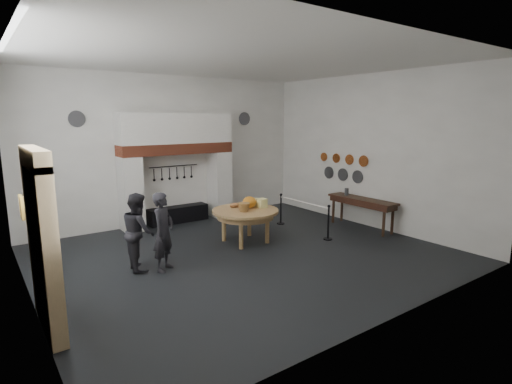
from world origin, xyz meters
TOP-DOWN VIEW (x-y plane):
  - floor at (0.00, 0.00)m, footprint 9.00×8.00m
  - ceiling at (0.00, 0.00)m, footprint 9.00×8.00m
  - wall_back at (0.00, 4.00)m, footprint 9.00×0.02m
  - wall_front at (0.00, -4.00)m, footprint 9.00×0.02m
  - wall_left at (-4.50, 0.00)m, footprint 0.02×8.00m
  - wall_right at (4.50, 0.00)m, footprint 0.02×8.00m
  - chimney_pier_left at (-1.48, 3.65)m, footprint 0.55×0.70m
  - chimney_pier_right at (1.48, 3.65)m, footprint 0.55×0.70m
  - hearth_brick_band at (0.00, 3.65)m, footprint 3.50×0.72m
  - chimney_hood at (0.00, 3.65)m, footprint 3.50×0.70m
  - iron_range at (0.00, 3.72)m, footprint 1.90×0.45m
  - utensil_rail at (0.00, 3.92)m, footprint 1.60×0.02m
  - door_recess at (-4.47, -1.00)m, footprint 0.04×1.10m
  - door_jamb_near at (-4.38, -1.70)m, footprint 0.22×0.30m
  - door_jamb_far at (-4.38, -0.30)m, footprint 0.22×0.30m
  - door_lintel at (-4.38, -1.00)m, footprint 0.22×1.70m
  - wall_plaque at (-4.45, 0.80)m, footprint 0.05×0.34m
  - work_table at (0.56, 0.79)m, footprint 2.09×2.09m
  - pumpkin at (0.76, 0.89)m, footprint 0.36×0.36m
  - cheese_block_big at (1.06, 0.74)m, footprint 0.22×0.22m
  - cheese_block_small at (1.04, 1.04)m, footprint 0.18×0.18m
  - wicker_basket at (0.41, 0.64)m, footprint 0.39×0.39m
  - bread_loaf at (0.46, 1.14)m, footprint 0.31×0.18m
  - visitor_near at (-1.96, 0.19)m, footprint 0.74×0.71m
  - visitor_far at (-2.36, 0.59)m, footprint 0.74×0.89m
  - side_table at (4.10, -0.10)m, footprint 0.55×2.20m
  - pewter_jug at (4.10, 0.50)m, footprint 0.12×0.12m
  - copper_pan_a at (4.46, 0.20)m, footprint 0.03×0.34m
  - copper_pan_b at (4.46, 0.75)m, footprint 0.03×0.32m
  - copper_pan_c at (4.46, 1.30)m, footprint 0.03×0.30m
  - copper_pan_d at (4.46, 1.85)m, footprint 0.03×0.28m
  - pewter_plate_left at (4.46, 0.40)m, footprint 0.03×0.40m
  - pewter_plate_mid at (4.46, 1.00)m, footprint 0.03×0.40m
  - pewter_plate_right at (4.46, 1.60)m, footprint 0.03×0.40m
  - pewter_plate_back_left at (-2.70, 3.96)m, footprint 0.44×0.03m
  - pewter_plate_back_right at (2.70, 3.96)m, footprint 0.44×0.03m
  - barrier_post_near at (2.47, -0.34)m, footprint 0.05×0.05m
  - barrier_post_far at (2.47, 1.66)m, footprint 0.05×0.05m
  - barrier_rope at (2.47, 0.66)m, footprint 0.04×2.00m

SIDE VIEW (x-z plane):
  - floor at x=0.00m, z-range -0.01..0.01m
  - iron_range at x=0.00m, z-range 0.00..0.50m
  - barrier_post_near at x=2.47m, z-range 0.00..0.90m
  - barrier_post_far at x=2.47m, z-range 0.00..0.90m
  - visitor_far at x=-2.36m, z-range 0.00..1.67m
  - work_table at x=0.56m, z-range 0.80..0.88m
  - visitor_near at x=-1.96m, z-range 0.00..1.70m
  - barrier_rope at x=2.47m, z-range 0.83..0.87m
  - side_table at x=4.10m, z-range 0.84..0.90m
  - bread_loaf at x=0.46m, z-range 0.87..1.01m
  - cheese_block_small at x=1.04m, z-range 0.88..1.07m
  - wicker_basket at x=0.41m, z-range 0.88..1.09m
  - cheese_block_big at x=1.06m, z-range 0.88..1.11m
  - pewter_jug at x=4.10m, z-range 0.90..1.12m
  - pumpkin at x=0.76m, z-range 0.88..1.18m
  - chimney_pier_left at x=-1.48m, z-range 0.00..2.15m
  - chimney_pier_right at x=1.48m, z-range 0.00..2.15m
  - door_recess at x=-4.47m, z-range 0.00..2.50m
  - door_jamb_near at x=-4.38m, z-range 0.00..2.60m
  - door_jamb_far at x=-4.38m, z-range 0.00..2.60m
  - pewter_plate_left at x=4.46m, z-range 1.25..1.65m
  - pewter_plate_mid at x=4.46m, z-range 1.25..1.65m
  - pewter_plate_right at x=4.46m, z-range 1.25..1.65m
  - wall_plaque at x=-4.45m, z-range 1.38..1.82m
  - utensil_rail at x=0.00m, z-range 1.74..1.76m
  - copper_pan_b at x=4.46m, z-range 1.79..2.11m
  - copper_pan_d at x=4.46m, z-range 1.81..2.09m
  - copper_pan_a at x=4.46m, z-range 1.78..2.12m
  - copper_pan_c at x=4.46m, z-range 1.80..2.10m
  - wall_back at x=0.00m, z-range 0.00..4.50m
  - wall_front at x=0.00m, z-range 0.00..4.50m
  - wall_left at x=-4.50m, z-range 0.00..4.50m
  - wall_right at x=4.50m, z-range 0.00..4.50m
  - hearth_brick_band at x=0.00m, z-range 2.15..2.47m
  - door_lintel at x=-4.38m, z-range 2.50..2.80m
  - chimney_hood at x=0.00m, z-range 2.47..3.37m
  - pewter_plate_back_left at x=-2.70m, z-range 2.98..3.42m
  - pewter_plate_back_right at x=2.70m, z-range 2.98..3.42m
  - ceiling at x=0.00m, z-range 4.49..4.51m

